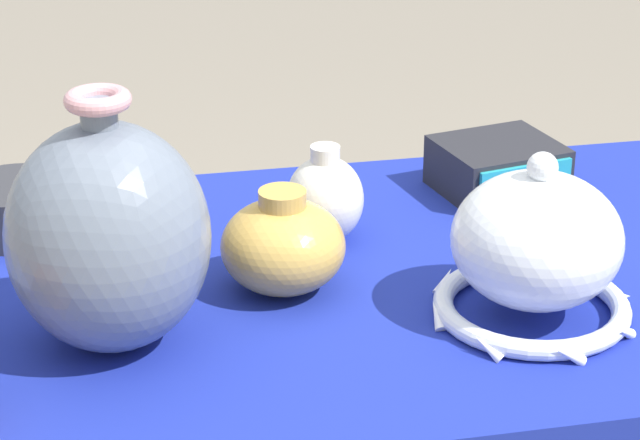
% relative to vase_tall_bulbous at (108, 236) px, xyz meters
% --- Properties ---
extents(display_table, '(1.13, 0.68, 0.70)m').
position_rel_vase_tall_bulbous_xyz_m(display_table, '(0.22, 0.09, -0.20)').
color(display_table, olive).
rests_on(display_table, ground_plane).
extents(vase_tall_bulbous, '(0.21, 0.21, 0.27)m').
position_rel_vase_tall_bulbous_xyz_m(vase_tall_bulbous, '(0.00, 0.00, 0.00)').
color(vase_tall_bulbous, slate).
rests_on(vase_tall_bulbous, display_table).
extents(vase_dome_bell, '(0.23, 0.23, 0.19)m').
position_rel_vase_tall_bulbous_xyz_m(vase_dome_bell, '(0.44, -0.03, -0.04)').
color(vase_dome_bell, white).
rests_on(vase_dome_bell, display_table).
extents(mosaic_tile_box, '(0.17, 0.16, 0.07)m').
position_rel_vase_tall_bulbous_xyz_m(mosaic_tile_box, '(0.52, 0.30, -0.09)').
color(mosaic_tile_box, '#232328').
rests_on(mosaic_tile_box, display_table).
extents(pot_squat_charcoal, '(0.14, 0.14, 0.06)m').
position_rel_vase_tall_bulbous_xyz_m(pot_squat_charcoal, '(-0.10, 0.30, -0.09)').
color(pot_squat_charcoal, '#2D2D33').
rests_on(pot_squat_charcoal, display_table).
extents(jar_round_ochre, '(0.14, 0.14, 0.12)m').
position_rel_vase_tall_bulbous_xyz_m(jar_round_ochre, '(0.19, 0.08, -0.07)').
color(jar_round_ochre, gold).
rests_on(jar_round_ochre, display_table).
extents(jar_round_ivory, '(0.09, 0.09, 0.12)m').
position_rel_vase_tall_bulbous_xyz_m(jar_round_ivory, '(0.26, 0.20, -0.07)').
color(jar_round_ivory, white).
rests_on(jar_round_ivory, display_table).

